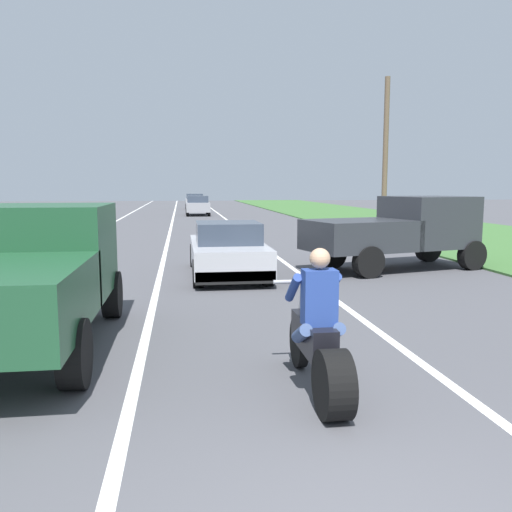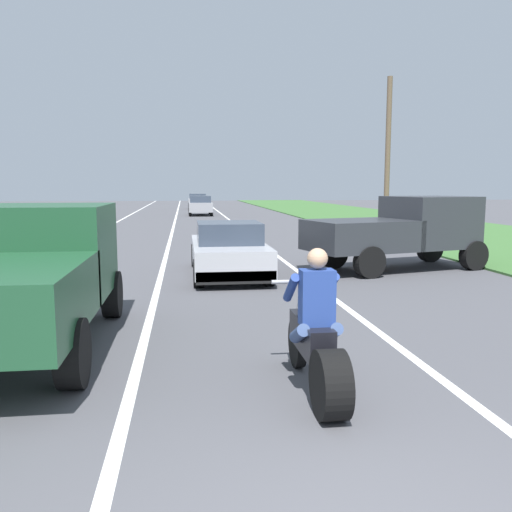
% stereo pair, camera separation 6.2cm
% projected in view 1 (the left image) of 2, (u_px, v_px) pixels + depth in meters
% --- Properties ---
extents(lane_stripe_left_solid, '(0.14, 120.00, 0.01)m').
position_uv_depth(lane_stripe_left_solid, '(79.00, 242.00, 21.94)').
color(lane_stripe_left_solid, white).
rests_on(lane_stripe_left_solid, ground).
extents(lane_stripe_right_solid, '(0.14, 120.00, 0.01)m').
position_uv_depth(lane_stripe_right_solid, '(253.00, 239.00, 22.93)').
color(lane_stripe_right_solid, white).
rests_on(lane_stripe_right_solid, ground).
extents(lane_stripe_centre_dashed, '(0.14, 120.00, 0.01)m').
position_uv_depth(lane_stripe_centre_dashed, '(168.00, 240.00, 22.43)').
color(lane_stripe_centre_dashed, white).
rests_on(lane_stripe_centre_dashed, ground).
extents(grass_verge_right, '(10.00, 120.00, 0.06)m').
position_uv_depth(grass_verge_right, '(474.00, 236.00, 24.31)').
color(grass_verge_right, '#3D6B33').
rests_on(grass_verge_right, ground).
extents(motorcycle_with_rider, '(0.70, 2.21, 1.62)m').
position_uv_depth(motorcycle_with_rider, '(319.00, 342.00, 5.79)').
color(motorcycle_with_rider, black).
rests_on(motorcycle_with_rider, ground).
extents(sports_car_silver, '(1.84, 4.30, 1.37)m').
position_uv_depth(sports_car_silver, '(228.00, 251.00, 13.61)').
color(sports_car_silver, '#B7B7BC').
rests_on(sports_car_silver, ground).
extents(pickup_truck_left_lane_dark_green, '(2.02, 4.80, 1.98)m').
position_uv_depth(pickup_truck_left_lane_dark_green, '(30.00, 271.00, 7.39)').
color(pickup_truck_left_lane_dark_green, '#1E4C2D').
rests_on(pickup_truck_left_lane_dark_green, ground).
extents(pickup_truck_right_shoulder_dark_grey, '(5.14, 3.14, 1.98)m').
position_uv_depth(pickup_truck_right_shoulder_dark_grey, '(400.00, 229.00, 14.59)').
color(pickup_truck_right_shoulder_dark_grey, '#2D3035').
rests_on(pickup_truck_right_shoulder_dark_grey, ground).
extents(utility_pole_roadside, '(0.24, 0.24, 7.17)m').
position_uv_depth(utility_pole_roadside, '(385.00, 157.00, 24.69)').
color(utility_pole_roadside, brown).
rests_on(utility_pole_roadside, ground).
extents(construction_barrel_nearest, '(0.58, 0.58, 1.00)m').
position_uv_depth(construction_barrel_nearest, '(372.00, 250.00, 14.80)').
color(construction_barrel_nearest, orange).
rests_on(construction_barrel_nearest, ground).
extents(distant_car_far_ahead, '(1.80, 4.00, 1.50)m').
position_uv_depth(distant_car_far_ahead, '(198.00, 205.00, 41.37)').
color(distant_car_far_ahead, '#99999E').
rests_on(distant_car_far_ahead, ground).
extents(distant_car_further_ahead, '(1.80, 4.00, 1.50)m').
position_uv_depth(distant_car_further_ahead, '(195.00, 201.00, 52.30)').
color(distant_car_further_ahead, '#99999E').
rests_on(distant_car_further_ahead, ground).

